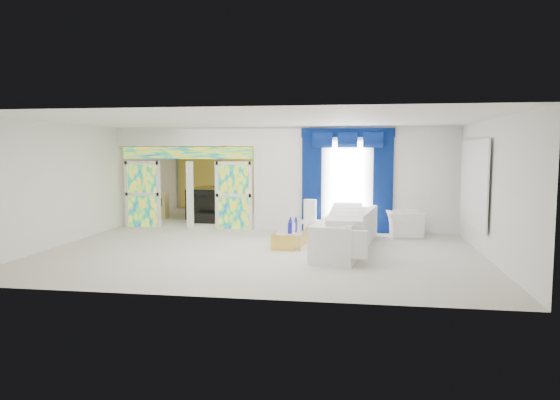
% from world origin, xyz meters
% --- Properties ---
extents(floor, '(12.00, 12.00, 0.00)m').
position_xyz_m(floor, '(0.00, 0.00, 0.00)').
color(floor, '#B7AF9E').
rests_on(floor, ground).
extents(dividing_wall, '(5.70, 0.18, 3.00)m').
position_xyz_m(dividing_wall, '(2.15, 1.00, 1.50)').
color(dividing_wall, white).
rests_on(dividing_wall, ground).
extents(dividing_header, '(4.30, 0.18, 0.55)m').
position_xyz_m(dividing_header, '(-2.85, 1.00, 2.73)').
color(dividing_header, white).
rests_on(dividing_header, dividing_wall).
extents(stained_panel_left, '(0.95, 0.04, 2.00)m').
position_xyz_m(stained_panel_left, '(-4.28, 1.00, 1.00)').
color(stained_panel_left, '#994C3F').
rests_on(stained_panel_left, ground).
extents(stained_panel_right, '(0.95, 0.04, 2.00)m').
position_xyz_m(stained_panel_right, '(-1.42, 1.00, 1.00)').
color(stained_panel_right, '#994C3F').
rests_on(stained_panel_right, ground).
extents(stained_transom, '(4.00, 0.05, 0.35)m').
position_xyz_m(stained_transom, '(-2.85, 1.00, 2.25)').
color(stained_transom, '#994C3F').
rests_on(stained_transom, dividing_header).
extents(window_pane, '(1.00, 0.02, 2.30)m').
position_xyz_m(window_pane, '(1.90, 0.90, 1.45)').
color(window_pane, white).
rests_on(window_pane, dividing_wall).
extents(blue_drape_left, '(0.55, 0.10, 2.80)m').
position_xyz_m(blue_drape_left, '(0.90, 0.87, 1.40)').
color(blue_drape_left, '#030A41').
rests_on(blue_drape_left, ground).
extents(blue_drape_right, '(0.55, 0.10, 2.80)m').
position_xyz_m(blue_drape_right, '(2.90, 0.87, 1.40)').
color(blue_drape_right, '#030A41').
rests_on(blue_drape_right, ground).
extents(blue_pelmet, '(2.60, 0.12, 0.25)m').
position_xyz_m(blue_pelmet, '(1.90, 0.87, 2.82)').
color(blue_pelmet, '#030A41').
rests_on(blue_pelmet, dividing_wall).
extents(wall_mirror, '(0.04, 2.70, 1.90)m').
position_xyz_m(wall_mirror, '(4.94, -1.00, 1.55)').
color(wall_mirror, white).
rests_on(wall_mirror, ground).
extents(gold_curtains, '(9.70, 0.12, 2.90)m').
position_xyz_m(gold_curtains, '(0.00, 5.90, 1.50)').
color(gold_curtains, gold).
rests_on(gold_curtains, ground).
extents(white_sofa, '(1.51, 4.24, 0.79)m').
position_xyz_m(white_sofa, '(1.98, -1.54, 0.40)').
color(white_sofa, white).
rests_on(white_sofa, ground).
extents(coffee_table, '(0.83, 1.79, 0.38)m').
position_xyz_m(coffee_table, '(0.63, -1.24, 0.19)').
color(coffee_table, gold).
rests_on(coffee_table, ground).
extents(console_table, '(1.18, 0.50, 0.38)m').
position_xyz_m(console_table, '(1.20, 0.44, 0.19)').
color(console_table, white).
rests_on(console_table, ground).
extents(table_lamp, '(0.36, 0.36, 0.58)m').
position_xyz_m(table_lamp, '(0.90, 0.44, 0.67)').
color(table_lamp, white).
rests_on(table_lamp, console_table).
extents(armchair, '(0.98, 1.10, 0.68)m').
position_xyz_m(armchair, '(3.46, 0.44, 0.34)').
color(armchair, white).
rests_on(armchair, ground).
extents(grand_piano, '(1.58, 2.05, 1.02)m').
position_xyz_m(grand_piano, '(-2.73, 3.68, 0.51)').
color(grand_piano, black).
rests_on(grand_piano, ground).
extents(piano_bench, '(0.92, 0.37, 0.30)m').
position_xyz_m(piano_bench, '(-2.73, 2.08, 0.15)').
color(piano_bench, black).
rests_on(piano_bench, ground).
extents(tv_console, '(0.64, 0.59, 0.87)m').
position_xyz_m(tv_console, '(-4.52, 2.81, 0.43)').
color(tv_console, tan).
rests_on(tv_console, ground).
extents(chandelier, '(0.60, 0.60, 0.60)m').
position_xyz_m(chandelier, '(-2.30, 3.40, 2.65)').
color(chandelier, gold).
rests_on(chandelier, ceiling).
extents(decanters, '(0.17, 1.28, 0.25)m').
position_xyz_m(decanters, '(0.60, -1.34, 0.48)').
color(decanters, silver).
rests_on(decanters, coffee_table).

